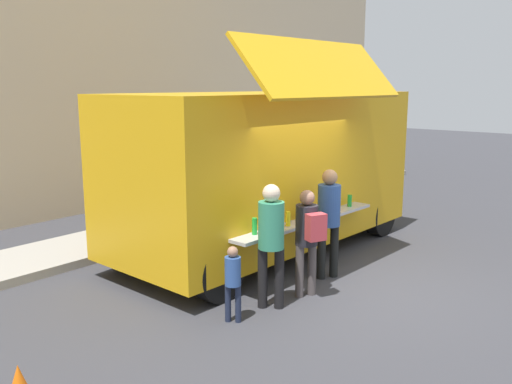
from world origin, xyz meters
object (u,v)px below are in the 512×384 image
Objects in this scene: customer_mid_with_backpack at (308,233)px; child_near_queue at (233,277)px; customer_rear_waiting at (271,235)px; food_truck_main at (268,166)px; customer_front_ordering at (328,214)px; trash_bin at (286,184)px.

child_near_queue is at bearing 103.37° from customer_mid_with_backpack.
customer_rear_waiting reaches higher than child_near_queue.
child_near_queue is at bearing -147.93° from food_truck_main.
customer_front_ordering is 0.90m from customer_mid_with_backpack.
child_near_queue is (-6.46, -3.97, 0.12)m from trash_bin.
food_truck_main is 3.47× the size of customer_front_ordering.
child_near_queue reaches higher than trash_bin.
food_truck_main is at bearing 8.57° from customer_front_ordering.
food_truck_main reaches higher than customer_mid_with_backpack.
food_truck_main is at bearing -13.43° from customer_mid_with_backpack.
food_truck_main is 5.95× the size of child_near_queue.
customer_mid_with_backpack is (-1.43, -1.89, -0.63)m from food_truck_main.
customer_front_ordering is 1.01× the size of customer_rear_waiting.
trash_bin is at bearing 33.85° from food_truck_main.
customer_front_ordering is (-0.56, -1.68, -0.56)m from food_truck_main.
customer_rear_waiting is at bearing -138.87° from food_truck_main.
customer_mid_with_backpack is at bearing -47.75° from customer_rear_waiting.
customer_mid_with_backpack reaches higher than child_near_queue.
customer_front_ordering is 1.72× the size of child_near_queue.
child_near_queue is (-2.23, 0.03, -0.44)m from customer_front_ordering.
customer_front_ordering is at bearing -32.09° from customer_rear_waiting.
customer_front_ordering is at bearing -106.93° from food_truck_main.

